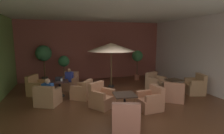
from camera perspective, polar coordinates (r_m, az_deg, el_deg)
ground_plane at (r=7.25m, az=1.06°, el=-11.35°), size 9.10×9.05×0.02m
wall_back_brick at (r=11.17m, az=-6.04°, el=5.33°), size 9.10×0.08×3.61m
wall_right_plain at (r=9.28m, az=28.71°, el=3.52°), size 0.08×9.05×3.61m
ceiling_slab at (r=6.89m, az=1.15°, el=18.40°), size 9.10×9.05×0.06m
cafe_table_front_left at (r=8.13m, az=-16.64°, el=-5.51°), size 0.77×0.77×0.69m
armchair_front_left_north at (r=7.68m, az=-9.61°, el=-7.88°), size 1.03×1.03×0.80m
armchair_front_left_east at (r=9.14m, az=-13.54°, el=-5.14°), size 0.97×0.97×0.88m
armchair_front_left_south at (r=8.72m, az=-23.09°, el=-6.27°), size 1.04×1.03×0.90m
armchair_front_left_west at (r=7.26m, az=-20.22°, el=-9.30°), size 1.05×1.04×0.81m
cafe_table_front_right at (r=6.02m, az=4.12°, el=-10.36°), size 0.78×0.78×0.69m
armchair_front_right_north at (r=6.56m, az=12.43°, el=-10.80°), size 0.83×0.78×0.85m
armchair_front_right_east at (r=6.65m, az=-3.49°, el=-10.13°), size 1.03×1.04×0.91m
armchair_front_right_south at (r=5.15m, az=4.47°, el=-16.28°), size 0.96×0.96×0.85m
cafe_table_mid_center at (r=8.60m, az=19.53°, el=-5.01°), size 0.69×0.69×0.69m
armchair_mid_center_north at (r=7.68m, az=19.49°, el=-8.20°), size 1.04×1.03×0.83m
armchair_mid_center_east at (r=9.03m, az=25.51°, el=-5.79°), size 0.93×0.96×0.94m
armchair_mid_center_south at (r=9.16m, az=13.97°, el=-5.16°), size 1.06×1.03×0.85m
patio_umbrella_tall_red at (r=9.12m, az=-0.25°, el=6.49°), size 2.48×2.48×2.33m
potted_tree_left_corner at (r=10.03m, az=-15.36°, el=0.19°), size 0.61×0.61×1.63m
potted_tree_mid_left at (r=10.93m, az=8.23°, el=2.74°), size 0.68×0.68×1.84m
potted_tree_mid_right at (r=10.37m, az=-21.38°, el=3.60°), size 0.87×0.87×2.19m
patron_blue_shirt at (r=7.19m, az=-20.21°, el=-6.36°), size 0.46×0.39×0.64m
patron_by_window at (r=9.01m, az=-13.74°, el=-2.82°), size 0.42×0.37×0.66m
iced_drink_cup at (r=8.04m, az=-16.17°, el=-4.07°), size 0.08×0.08×0.11m
open_laptop at (r=8.13m, az=-16.92°, el=-3.99°), size 0.32×0.24×0.20m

